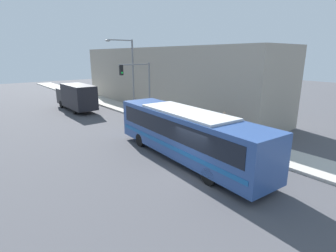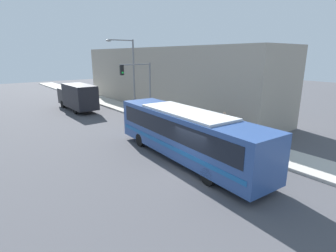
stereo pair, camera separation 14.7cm
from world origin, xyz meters
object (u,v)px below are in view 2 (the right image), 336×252
object	(u,v)px
delivery_truck	(77,96)
pedestrian_near_corner	(224,123)
city_bus	(186,132)
traffic_light_pole	(140,81)
street_lamp	(130,70)
fire_hydrant	(207,131)
parking_meter	(158,111)

from	to	relation	value
delivery_truck	pedestrian_near_corner	world-z (taller)	delivery_truck
city_bus	delivery_truck	xyz separation A→B (m)	(0.12, 18.91, -0.11)
traffic_light_pole	delivery_truck	bearing A→B (deg)	108.05
street_lamp	city_bus	bearing A→B (deg)	-106.56
fire_hydrant	street_lamp	distance (m)	11.75
city_bus	street_lamp	distance (m)	13.88
street_lamp	delivery_truck	bearing A→B (deg)	122.38
delivery_truck	pedestrian_near_corner	xyz separation A→B (m)	(5.32, -17.35, -0.53)
city_bus	traffic_light_pole	distance (m)	10.54
parking_meter	fire_hydrant	bearing A→B (deg)	-90.00
traffic_light_pole	fire_hydrant	bearing A→B (deg)	-83.04
fire_hydrant	pedestrian_near_corner	bearing A→B (deg)	-17.33
city_bus	delivery_truck	bearing A→B (deg)	93.33
city_bus	fire_hydrant	bearing A→B (deg)	30.15
delivery_truck	traffic_light_pole	size ratio (longest dim) A/B	1.41
parking_meter	street_lamp	bearing A→B (deg)	91.97
parking_meter	street_lamp	world-z (taller)	street_lamp
parking_meter	pedestrian_near_corner	distance (m)	6.91
city_bus	parking_meter	bearing A→B (deg)	67.90
street_lamp	parking_meter	bearing A→B (deg)	-88.03
parking_meter	city_bus	bearing A→B (deg)	-115.79
street_lamp	pedestrian_near_corner	size ratio (longest dim) A/B	4.13
parking_meter	street_lamp	size ratio (longest dim) A/B	0.18
traffic_light_pole	city_bus	bearing A→B (deg)	-107.28
street_lamp	pedestrian_near_corner	xyz separation A→B (m)	(1.57, -11.44, -3.60)
delivery_truck	street_lamp	distance (m)	7.64
traffic_light_pole	pedestrian_near_corner	size ratio (longest dim) A/B	2.93
city_bus	delivery_truck	size ratio (longest dim) A/B	1.59
fire_hydrant	pedestrian_near_corner	size ratio (longest dim) A/B	0.45
traffic_light_pole	street_lamp	xyz separation A→B (m)	(0.80, 3.14, 0.85)
city_bus	traffic_light_pole	size ratio (longest dim) A/B	2.23
city_bus	fire_hydrant	world-z (taller)	city_bus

